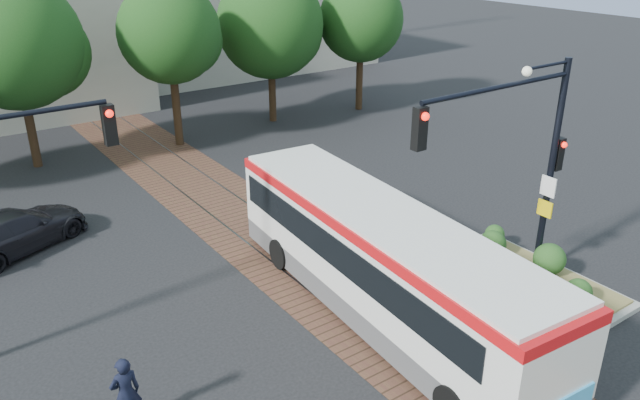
{
  "coord_description": "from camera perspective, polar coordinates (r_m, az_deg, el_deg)",
  "views": [
    {
      "loc": [
        -8.99,
        -9.96,
        9.22
      ],
      "look_at": [
        1.0,
        4.14,
        1.6
      ],
      "focal_mm": 35.0,
      "sensor_mm": 36.0,
      "label": 1
    }
  ],
  "objects": [
    {
      "name": "officer",
      "position": [
        13.35,
        -17.33,
        -16.51
      ],
      "size": [
        0.6,
        0.39,
        1.64
      ],
      "primitive_type": "imported",
      "rotation": [
        0.0,
        0.0,
        3.15
      ],
      "color": "black",
      "rests_on": "ground"
    },
    {
      "name": "tree_row",
      "position": [
        28.62,
        -14.46,
        14.3
      ],
      "size": [
        26.4,
        5.6,
        7.67
      ],
      "color": "#382314",
      "rests_on": "ground"
    },
    {
      "name": "warehouses",
      "position": [
        39.99,
        -23.51,
        14.15
      ],
      "size": [
        40.0,
        13.0,
        8.0
      ],
      "color": "#ADA899",
      "rests_on": "ground"
    },
    {
      "name": "trackbed",
      "position": [
        18.99,
        -2.23,
        -5.24
      ],
      "size": [
        3.6,
        40.0,
        0.02
      ],
      "color": "brown",
      "rests_on": "ground"
    },
    {
      "name": "city_bus",
      "position": [
        15.67,
        5.59,
        -5.29
      ],
      "size": [
        3.09,
        11.05,
        2.92
      ],
      "rotation": [
        0.0,
        0.0,
        -0.07
      ],
      "color": "#4D4D50",
      "rests_on": "ground"
    },
    {
      "name": "signal_pole_main",
      "position": [
        16.57,
        18.34,
        4.78
      ],
      "size": [
        5.49,
        0.46,
        6.0
      ],
      "color": "black",
      "rests_on": "ground"
    },
    {
      "name": "traffic_island",
      "position": [
        18.76,
        18.86,
        -5.9
      ],
      "size": [
        2.2,
        5.2,
        1.13
      ],
      "color": "gray",
      "rests_on": "ground"
    },
    {
      "name": "parked_car",
      "position": [
        21.29,
        -26.13,
        -2.52
      ],
      "size": [
        4.89,
        3.56,
        1.32
      ],
      "primitive_type": "imported",
      "rotation": [
        0.0,
        0.0,
        2.0
      ],
      "color": "black",
      "rests_on": "ground"
    },
    {
      "name": "ground",
      "position": [
        16.28,
        5.66,
        -10.83
      ],
      "size": [
        120.0,
        120.0,
        0.0
      ],
      "primitive_type": "plane",
      "color": "black",
      "rests_on": "ground"
    }
  ]
}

